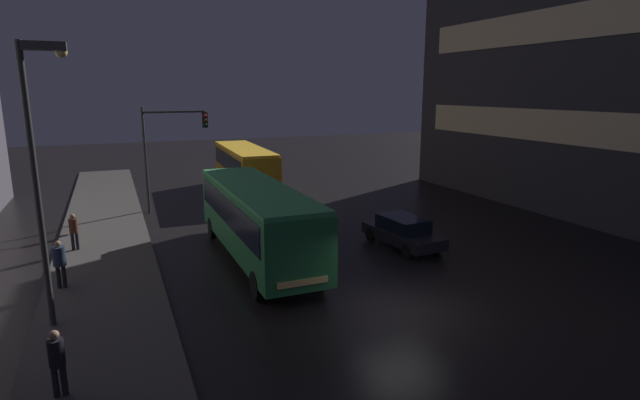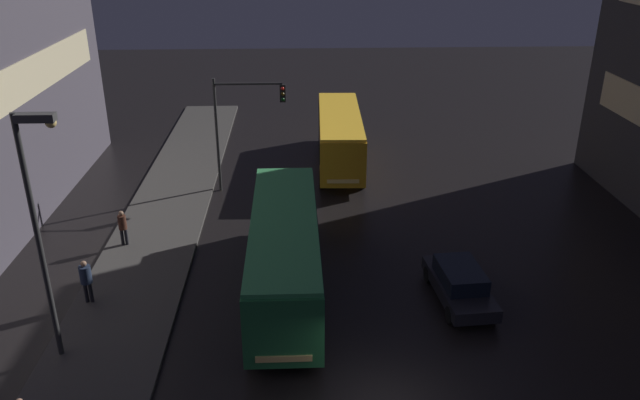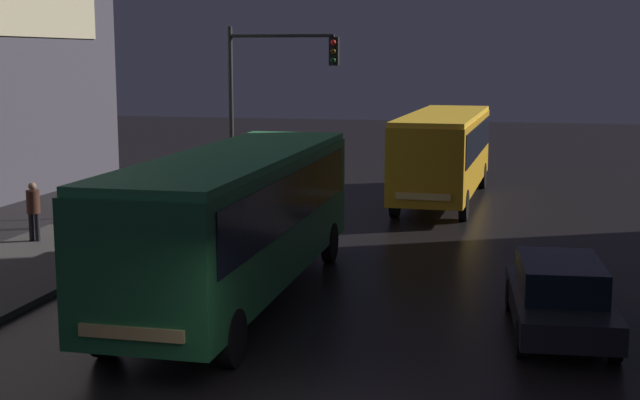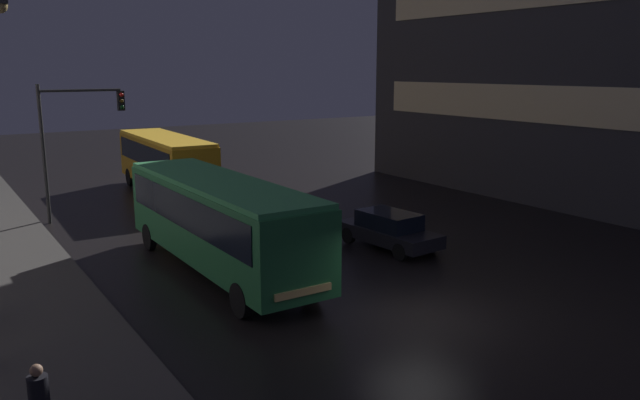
% 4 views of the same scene
% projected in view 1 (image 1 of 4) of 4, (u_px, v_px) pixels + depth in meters
% --- Properties ---
extents(ground_plane, '(120.00, 120.00, 0.00)m').
position_uv_depth(ground_plane, '(402.00, 310.00, 16.32)').
color(ground_plane, black).
extents(sidewalk_left, '(4.00, 48.00, 0.15)m').
position_uv_depth(sidewalk_left, '(104.00, 252.00, 21.91)').
color(sidewalk_left, '#3D3A38').
rests_on(sidewalk_left, ground).
extents(building_right_block, '(10.07, 25.60, 16.27)m').
position_uv_depth(building_right_block, '(623.00, 71.00, 28.80)').
color(building_right_block, '#2D2D33').
rests_on(building_right_block, ground).
extents(bus_near, '(2.59, 10.76, 3.19)m').
position_uv_depth(bus_near, '(257.00, 215.00, 20.75)').
color(bus_near, '#236B38').
rests_on(bus_near, ground).
extents(bus_far, '(2.78, 10.13, 3.17)m').
position_uv_depth(bus_far, '(245.00, 165.00, 34.62)').
color(bus_far, orange).
rests_on(bus_far, ground).
extents(car_taxi, '(2.06, 4.40, 1.41)m').
position_uv_depth(car_taxi, '(403.00, 231.00, 22.76)').
color(car_taxi, black).
rests_on(car_taxi, ground).
extents(pedestrian_near, '(0.43, 0.43, 1.63)m').
position_uv_depth(pedestrian_near, '(74.00, 229.00, 21.81)').
color(pedestrian_near, black).
rests_on(pedestrian_near, sidewalk_left).
extents(pedestrian_mid, '(0.48, 0.48, 1.63)m').
position_uv_depth(pedestrian_mid, '(57.00, 358.00, 11.29)').
color(pedestrian_mid, black).
rests_on(pedestrian_mid, sidewalk_left).
extents(pedestrian_far, '(0.61, 0.61, 1.74)m').
position_uv_depth(pedestrian_far, '(59.00, 259.00, 17.56)').
color(pedestrian_far, black).
rests_on(pedestrian_far, sidewalk_left).
extents(traffic_light_main, '(3.71, 0.35, 6.12)m').
position_uv_depth(traffic_light_main, '(168.00, 141.00, 28.77)').
color(traffic_light_main, '#2D2D2D').
rests_on(traffic_light_main, ground).
extents(street_lamp_sidewalk, '(1.25, 0.36, 8.21)m').
position_uv_depth(street_lamp_sidewalk, '(40.00, 146.00, 13.92)').
color(street_lamp_sidewalk, '#2D2D2D').
rests_on(street_lamp_sidewalk, sidewalk_left).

